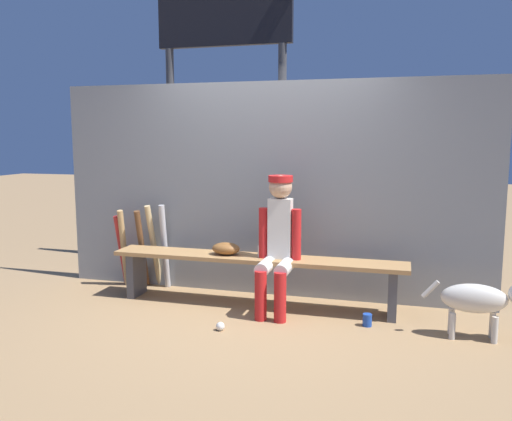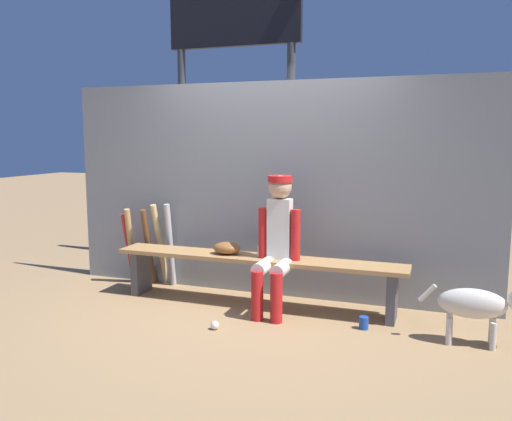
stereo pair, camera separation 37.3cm
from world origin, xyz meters
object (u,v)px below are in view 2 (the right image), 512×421
Objects in this scene: bat_wood_natural at (160,244)px; bat_wood_dark at (148,247)px; baseball at (215,325)px; dog at (480,305)px; scoreboard at (238,53)px; baseball_glove at (227,248)px; cup_on_ground at (364,323)px; dugout_bench at (256,267)px; bat_aluminum_red at (129,248)px; cup_on_bench at (262,251)px; bat_aluminum_silver at (170,245)px; bat_wood_tan at (131,246)px; player_seated at (276,239)px.

bat_wood_dark is at bearing -154.63° from bat_wood_natural.
bat_wood_natural is 12.51× the size of baseball.
scoreboard is at bearing 147.45° from dog.
bat_wood_natural is 1.06× the size of bat_wood_dark.
bat_wood_dark is at bearing 165.05° from baseball_glove.
baseball_glove is at bearing 168.69° from cup_on_ground.
dog is (0.91, -0.05, 0.28)m from cup_on_ground.
dugout_bench is 1.64m from bat_aluminum_red.
baseball is (0.19, -0.73, -0.52)m from baseball_glove.
dog is at bearing -11.68° from bat_wood_natural.
cup_on_bench is at bearing -11.48° from bat_wood_dark.
bat_wood_natural is 0.37m from bat_aluminum_red.
dog is at bearing -32.55° from scoreboard.
scoreboard is (-0.74, 1.41, 2.25)m from dugout_bench.
dog is (2.30, -0.33, -0.22)m from baseball_glove.
bat_aluminum_red reaches higher than baseball_glove.
scoreboard is (-0.62, 2.14, 2.61)m from baseball.
bat_aluminum_silver reaches higher than dog.
baseball is at bearing -169.45° from dog.
dugout_bench is 0.17m from cup_on_bench.
bat_aluminum_red is 1.85m from baseball.
bat_wood_tan is at bearing -171.09° from bat_aluminum_silver.
scoreboard is (-0.98, 1.52, 1.94)m from player_seated.
bat_wood_natural reaches higher than cup_on_ground.
baseball_glove is 2.55× the size of cup_on_ground.
scoreboard is at bearing 52.08° from bat_aluminum_red.
bat_aluminum_silver is 12.48× the size of baseball.
bat_aluminum_silver is 0.50m from bat_aluminum_red.
bat_wood_tan reaches higher than baseball_glove.
player_seated reaches higher than bat_wood_dark.
baseball_glove is at bearing 179.00° from cup_on_bench.
bat_wood_tan is at bearing -164.26° from bat_wood_natural.
bat_wood_natural is at bearing 163.33° from player_seated.
scoreboard is (0.38, 1.09, 2.18)m from bat_aluminum_silver.
baseball is 0.09× the size of dog.
bat_wood_dark is 0.25m from bat_aluminum_red.
cup_on_ground is (2.71, -0.56, -0.34)m from bat_aluminum_red.
baseball_glove is 1.30m from bat_wood_tan.
bat_aluminum_red is at bearing 168.15° from player_seated.
bat_wood_natural reaches higher than baseball_glove.
bat_wood_natural is at bearing 137.06° from baseball.
scoreboard is 3.98m from dog.
dog is at bearing -9.28° from bat_wood_tan.
baseball is at bearing -98.90° from dugout_bench.
bat_wood_dark is at bearing 168.29° from dugout_bench.
bat_wood_tan is at bearing -34.97° from bat_aluminum_red.
bat_wood_dark is 1.08× the size of bat_aluminum_red.
bat_wood_tan reaches higher than bat_aluminum_red.
cup_on_bench is at bearing -8.91° from bat_wood_tan.
player_seated is (0.24, -0.11, 0.31)m from dugout_bench.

